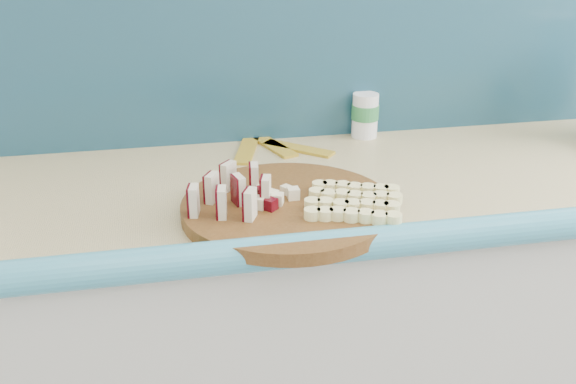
# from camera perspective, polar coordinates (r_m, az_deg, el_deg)

# --- Properties ---
(kitchen_counter) EXTENTS (2.20, 0.63, 0.91)m
(kitchen_counter) POSITION_cam_1_polar(r_m,az_deg,el_deg) (1.72, 14.32, -12.01)
(kitchen_counter) COLOR beige
(kitchen_counter) RESTS_ON ground
(backsplash) EXTENTS (2.20, 0.02, 0.50)m
(backsplash) POSITION_cam_1_polar(r_m,az_deg,el_deg) (1.69, 12.62, 13.69)
(backsplash) COLOR teal
(backsplash) RESTS_ON kitchen_counter
(cutting_board) EXTENTS (0.52, 0.52, 0.03)m
(cutting_board) POSITION_cam_1_polar(r_m,az_deg,el_deg) (1.22, -0.00, -1.40)
(cutting_board) COLOR #48280F
(cutting_board) RESTS_ON kitchen_counter
(apple_wedges) EXTENTS (0.16, 0.18, 0.06)m
(apple_wedges) POSITION_cam_1_polar(r_m,az_deg,el_deg) (1.20, -4.94, 0.10)
(apple_wedges) COLOR beige
(apple_wedges) RESTS_ON cutting_board
(apple_chunks) EXTENTS (0.06, 0.07, 0.02)m
(apple_chunks) POSITION_cam_1_polar(r_m,az_deg,el_deg) (1.21, -1.16, -0.37)
(apple_chunks) COLOR beige
(apple_chunks) RESTS_ON cutting_board
(banana_slices) EXTENTS (0.21, 0.19, 0.02)m
(banana_slices) POSITION_cam_1_polar(r_m,az_deg,el_deg) (1.20, 5.85, -0.84)
(banana_slices) COLOR #F2E794
(banana_slices) RESTS_ON cutting_board
(canister) EXTENTS (0.07, 0.07, 0.11)m
(canister) POSITION_cam_1_polar(r_m,az_deg,el_deg) (1.64, 6.86, 6.86)
(canister) COLOR white
(canister) RESTS_ON kitchen_counter
(banana_peel) EXTENTS (0.25, 0.21, 0.01)m
(banana_peel) POSITION_cam_1_polar(r_m,az_deg,el_deg) (1.55, -1.38, 3.92)
(banana_peel) COLOR gold
(banana_peel) RESTS_ON kitchen_counter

